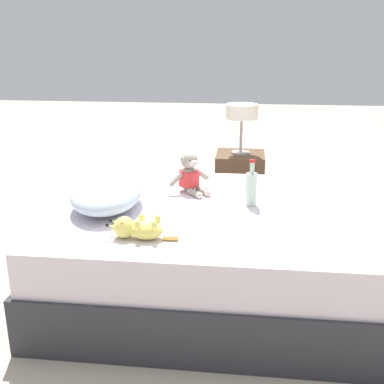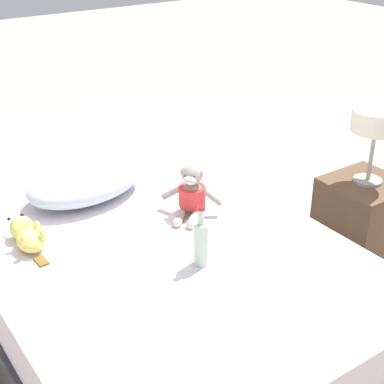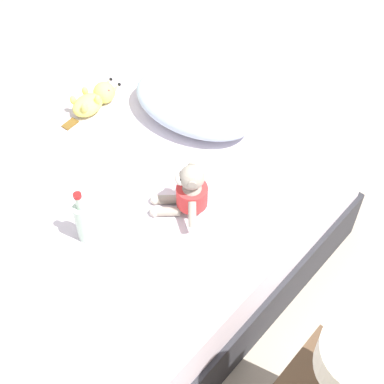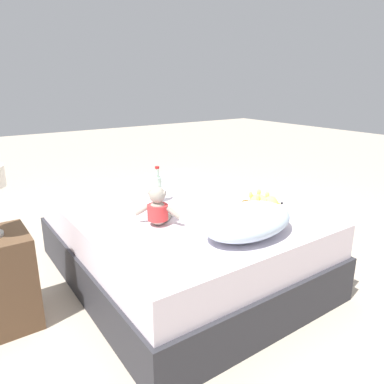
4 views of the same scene
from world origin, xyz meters
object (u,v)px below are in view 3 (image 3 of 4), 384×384
Objects in this scene: pillow at (195,103)px; plush_monkey at (189,193)px; bed at (112,240)px; plush_yellow_creature at (95,99)px; glass_bottle at (84,221)px; bedside_lamp at (360,361)px.

plush_monkey reaches higher than pillow.
bed is 0.70m from pillow.
plush_yellow_creature reaches higher than bed.
plush_yellow_creature is 0.73m from glass_bottle.
bed is at bearing 112.56° from glass_bottle.
plush_monkey is 0.69× the size of bedside_lamp.
bed is at bearing -39.17° from plush_yellow_creature.
glass_bottle reaches higher than plush_yellow_creature.
bedside_lamp is at bearing -18.39° from plush_monkey.
bed is 7.06× the size of glass_bottle.
bed is 4.84× the size of bedside_lamp.
pillow is 1.69× the size of bedside_lamp.
bed is 5.51× the size of plush_yellow_creature.
bedside_lamp is (1.12, -0.08, 0.59)m from bed.
bedside_lamp reaches higher than bed.
plush_monkey is at bearing -51.62° from pillow.
plush_monkey is at bearing 60.73° from glass_bottle.
pillow is at bearing 128.38° from plush_monkey.
pillow is 0.52m from plush_monkey.
bedside_lamp is (1.05, 0.07, 0.24)m from glass_bottle.
bedside_lamp is (1.56, -0.44, 0.29)m from plush_yellow_creature.
bed is 1.26m from bedside_lamp.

